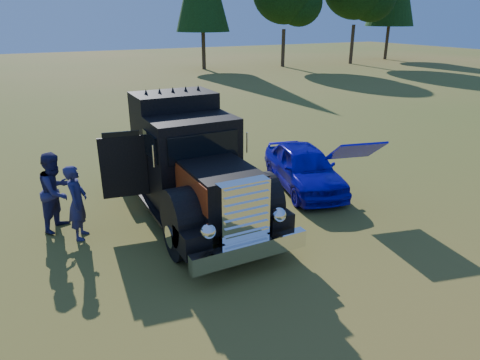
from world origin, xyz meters
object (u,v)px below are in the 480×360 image
object	(u,v)px
spectator_near	(77,202)
spectator_far	(56,191)
hotrod_coupe	(304,167)
diamond_t_truck	(188,166)

from	to	relation	value
spectator_near	spectator_far	xyz separation A→B (m)	(-0.37, 0.73, 0.08)
spectator_near	hotrod_coupe	bearing A→B (deg)	-66.52
spectator_near	spectator_far	bearing A→B (deg)	48.75
diamond_t_truck	spectator_far	world-z (taller)	diamond_t_truck
spectator_near	spectator_far	world-z (taller)	spectator_far
diamond_t_truck	spectator_far	xyz separation A→B (m)	(-3.11, 0.57, -0.32)
diamond_t_truck	hotrod_coupe	world-z (taller)	diamond_t_truck
hotrod_coupe	spectator_near	world-z (taller)	hotrod_coupe
diamond_t_truck	spectator_far	distance (m)	3.18
hotrod_coupe	diamond_t_truck	bearing A→B (deg)	-179.95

